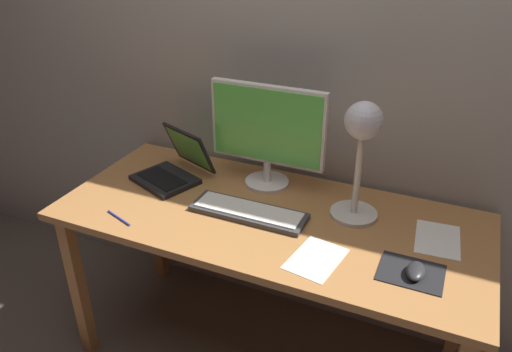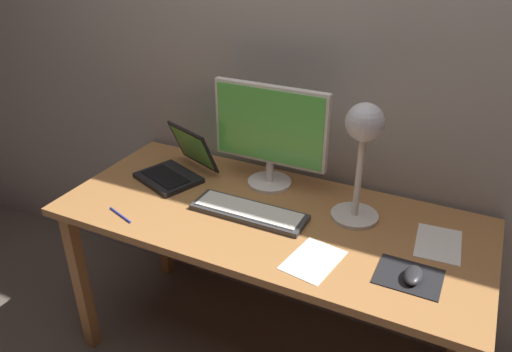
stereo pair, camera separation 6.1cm
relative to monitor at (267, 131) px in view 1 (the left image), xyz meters
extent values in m
cube|color=#9E998E|center=(0.10, 0.19, 0.32)|extent=(4.80, 0.06, 2.60)
cube|color=#A8703D|center=(0.10, -0.21, -0.26)|extent=(1.60, 0.70, 0.03)
cube|color=#A8703D|center=(-0.64, -0.50, -0.63)|extent=(0.05, 0.05, 0.71)
cube|color=#A8703D|center=(-0.64, 0.08, -0.63)|extent=(0.05, 0.05, 0.71)
cube|color=#A8703D|center=(0.84, 0.08, -0.63)|extent=(0.05, 0.05, 0.71)
cylinder|color=silver|center=(0.00, 0.00, -0.23)|extent=(0.18, 0.18, 0.01)
cylinder|color=silver|center=(0.00, 0.00, -0.18)|extent=(0.03, 0.03, 0.09)
cube|color=silver|center=(0.00, 0.00, 0.03)|extent=(0.48, 0.03, 0.32)
cube|color=#59C64C|center=(0.00, -0.02, 0.03)|extent=(0.45, 0.00, 0.30)
cube|color=#38383A|center=(0.03, -0.25, -0.23)|extent=(0.44, 0.14, 0.02)
cube|color=silver|center=(0.03, -0.25, -0.22)|extent=(0.41, 0.11, 0.01)
cube|color=black|center=(-0.40, -0.16, -0.23)|extent=(0.30, 0.27, 0.02)
cube|color=black|center=(-0.40, -0.17, -0.22)|extent=(0.24, 0.18, 0.00)
cube|color=black|center=(-0.35, -0.03, -0.13)|extent=(0.26, 0.17, 0.19)
cube|color=#59C64C|center=(-0.35, -0.03, -0.13)|extent=(0.23, 0.15, 0.16)
cylinder|color=beige|center=(0.39, -0.09, -0.23)|extent=(0.18, 0.18, 0.01)
cylinder|color=silver|center=(0.39, -0.09, -0.06)|extent=(0.02, 0.02, 0.34)
sphere|color=silver|center=(0.39, -0.09, 0.14)|extent=(0.13, 0.13, 0.13)
sphere|color=#FFEAB2|center=(0.39, -0.10, 0.11)|extent=(0.05, 0.05, 0.05)
cube|color=black|center=(0.64, -0.35, -0.24)|extent=(0.20, 0.16, 0.00)
ellipsoid|color=#28282B|center=(0.65, -0.36, -0.22)|extent=(0.06, 0.10, 0.03)
cube|color=white|center=(0.34, -0.40, -0.24)|extent=(0.18, 0.23, 0.00)
cube|color=white|center=(0.70, -0.13, -0.24)|extent=(0.16, 0.22, 0.00)
cylinder|color=#2633A5|center=(-0.40, -0.47, -0.24)|extent=(0.13, 0.05, 0.01)
camera|label=1|loc=(0.69, -1.66, 0.76)|focal=34.53mm
camera|label=2|loc=(0.74, -1.64, 0.76)|focal=34.53mm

